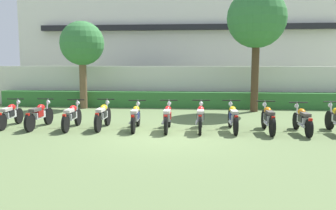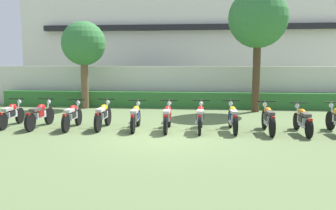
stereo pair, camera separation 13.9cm
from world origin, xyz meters
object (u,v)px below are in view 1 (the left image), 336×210
at_px(tree_near_inspector, 82,44).
at_px(motorcycle_in_row_5, 168,117).
at_px(motorcycle_in_row_2, 72,116).
at_px(motorcycle_in_row_6, 201,117).
at_px(tree_far_side, 257,19).
at_px(motorcycle_in_row_3, 103,115).
at_px(motorcycle_in_row_0, 10,114).
at_px(motorcycle_in_row_4, 136,117).
at_px(motorcycle_in_row_9, 302,120).
at_px(motorcycle_in_row_7, 233,117).
at_px(parked_car, 139,83).
at_px(motorcycle_in_row_8, 268,118).
at_px(motorcycle_in_row_1, 39,115).

xyz_separation_m(tree_near_inspector, motorcycle_in_row_5, (4.52, -5.01, -2.59)).
bearing_deg(motorcycle_in_row_2, motorcycle_in_row_6, -91.72).
distance_m(tree_far_side, motorcycle_in_row_3, 8.13).
relative_size(tree_far_side, motorcycle_in_row_0, 2.94).
bearing_deg(motorcycle_in_row_4, motorcycle_in_row_9, -94.18).
xyz_separation_m(motorcycle_in_row_6, motorcycle_in_row_7, (1.05, 0.07, -0.00)).
distance_m(parked_car, motorcycle_in_row_9, 11.83).
bearing_deg(motorcycle_in_row_9, motorcycle_in_row_0, 87.95).
bearing_deg(motorcycle_in_row_6, motorcycle_in_row_0, 90.58).
distance_m(parked_car, motorcycle_in_row_8, 11.22).
relative_size(motorcycle_in_row_6, motorcycle_in_row_8, 1.00).
height_order(motorcycle_in_row_0, motorcycle_in_row_2, motorcycle_in_row_2).
bearing_deg(motorcycle_in_row_4, motorcycle_in_row_3, 84.56).
xyz_separation_m(tree_far_side, motorcycle_in_row_1, (-7.87, -4.63, -3.62)).
xyz_separation_m(motorcycle_in_row_3, motorcycle_in_row_8, (5.42, -0.12, -0.00)).
xyz_separation_m(tree_far_side, motorcycle_in_row_8, (-0.26, -4.68, -3.62)).
bearing_deg(motorcycle_in_row_9, tree_far_side, 8.48).
bearing_deg(motorcycle_in_row_5, parked_car, 14.31).
bearing_deg(motorcycle_in_row_5, motorcycle_in_row_7, -87.74).
height_order(parked_car, motorcycle_in_row_9, parked_car).
distance_m(motorcycle_in_row_6, motorcycle_in_row_9, 3.20).
bearing_deg(tree_far_side, motorcycle_in_row_0, -153.10).
bearing_deg(motorcycle_in_row_8, tree_near_inspector, 56.26).
height_order(motorcycle_in_row_6, motorcycle_in_row_8, same).
height_order(motorcycle_in_row_0, motorcycle_in_row_8, motorcycle_in_row_8).
distance_m(motorcycle_in_row_6, motorcycle_in_row_8, 2.15).
bearing_deg(motorcycle_in_row_4, motorcycle_in_row_8, -93.97).
bearing_deg(motorcycle_in_row_8, motorcycle_in_row_4, 88.33).
distance_m(tree_near_inspector, motorcycle_in_row_6, 7.91).
relative_size(tree_near_inspector, motorcycle_in_row_5, 2.17).
distance_m(tree_near_inspector, motorcycle_in_row_7, 8.65).
distance_m(tree_far_side, motorcycle_in_row_9, 6.00).
xyz_separation_m(parked_car, tree_near_inspector, (-1.93, -4.57, 2.10)).
height_order(tree_far_side, motorcycle_in_row_1, tree_far_side).
bearing_deg(motorcycle_in_row_5, motorcycle_in_row_4, 86.29).
bearing_deg(motorcycle_in_row_1, motorcycle_in_row_3, -86.78).
xyz_separation_m(parked_car, motorcycle_in_row_0, (-2.88, -9.46, -0.50)).
bearing_deg(motorcycle_in_row_9, tree_near_inspector, 59.02).
height_order(motorcycle_in_row_4, motorcycle_in_row_5, motorcycle_in_row_5).
bearing_deg(motorcycle_in_row_2, motorcycle_in_row_8, -92.48).
xyz_separation_m(tree_near_inspector, motorcycle_in_row_3, (2.32, -4.91, -2.58)).
distance_m(motorcycle_in_row_2, motorcycle_in_row_6, 4.30).
distance_m(parked_car, tree_far_side, 8.42).
relative_size(tree_near_inspector, motorcycle_in_row_9, 2.19).
height_order(motorcycle_in_row_4, motorcycle_in_row_6, motorcycle_in_row_6).
height_order(motorcycle_in_row_3, motorcycle_in_row_5, motorcycle_in_row_3).
bearing_deg(parked_car, motorcycle_in_row_7, -61.25).
relative_size(motorcycle_in_row_0, motorcycle_in_row_6, 0.96).
xyz_separation_m(motorcycle_in_row_7, motorcycle_in_row_8, (1.10, -0.13, 0.00)).
xyz_separation_m(motorcycle_in_row_0, motorcycle_in_row_9, (9.74, -0.17, -0.00)).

